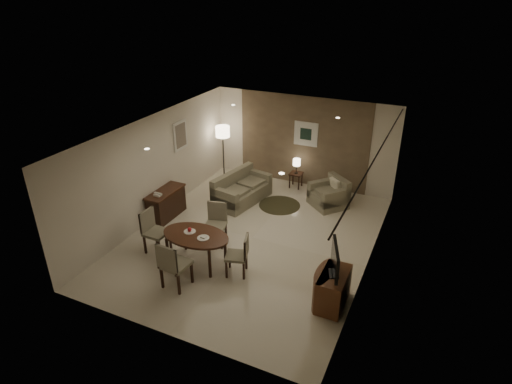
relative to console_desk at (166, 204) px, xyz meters
The scene contains 31 objects.
room_shell 2.70m from the console_desk, ahead, with size 5.50×7.00×2.70m.
taupe_accent 4.39m from the console_desk, 54.45° to the left, with size 3.96×0.03×2.70m, color #77624A.
curtain_wall 5.26m from the console_desk, ahead, with size 0.08×6.70×2.58m, color beige, non-canonical shape.
curtain_rod 5.64m from the console_desk, ahead, with size 0.03×0.03×6.80m, color black.
art_back_frame 4.49m from the console_desk, 53.18° to the left, with size 0.72×0.03×0.72m, color silver.
art_back_canvas 4.48m from the console_desk, 53.06° to the left, with size 0.34×0.01×0.34m, color #192E24.
art_left_frame 1.92m from the console_desk, 100.85° to the left, with size 0.03×0.60×0.80m, color silver.
art_left_canvas 1.91m from the console_desk, 100.16° to the left, with size 0.01×0.46×0.64m, color gray.
downlight_nl 3.12m from the console_desk, 58.80° to the right, with size 0.10×0.10×0.01m, color white.
downlight_nr 4.87m from the console_desk, 24.83° to the right, with size 0.10×0.10×0.01m, color white.
downlight_fl 3.12m from the console_desk, 58.80° to the left, with size 0.10×0.10×0.01m, color white.
downlight_fr 4.87m from the console_desk, 24.83° to the left, with size 0.10×0.10×0.01m, color white.
console_desk is the anchor object (origin of this frame).
telephone 0.52m from the console_desk, 90.00° to the right, with size 0.20×0.14×0.09m, color white, non-canonical shape.
tv_cabinet 5.11m from the console_desk, 17.05° to the right, with size 0.48×0.90×0.70m, color brown, non-canonical shape.
flat_tv 5.14m from the console_desk, 17.12° to the right, with size 0.06×0.88×0.60m, color black, non-canonical shape.
dining_table 2.31m from the console_desk, 38.20° to the right, with size 1.53×0.95×0.71m, color #3F1F14, non-canonical shape.
chair_near 2.94m from the console_desk, 50.60° to the right, with size 0.51×0.51×1.06m, color gray, non-canonical shape.
chair_far 1.90m from the console_desk, 18.04° to the right, with size 0.48×0.48×0.99m, color gray, non-canonical shape.
chair_left 1.62m from the console_desk, 61.85° to the right, with size 0.49×0.49×1.01m, color gray, non-canonical shape.
chair_right 3.12m from the console_desk, 26.91° to the right, with size 0.44×0.44×0.91m, color gray, non-canonical shape.
plate_a 2.17m from the console_desk, 40.13° to the right, with size 0.26×0.26×0.02m, color white.
plate_b 2.54m from the console_desk, 35.99° to the right, with size 0.26×0.26×0.02m, color white.
fruit_apple 2.17m from the console_desk, 40.13° to the right, with size 0.09×0.09×0.09m, color red.
napkin 2.54m from the console_desk, 35.99° to the right, with size 0.12×0.08×0.03m, color white.
round_rug 3.09m from the console_desk, 36.71° to the left, with size 1.15×1.15×0.01m, color #3F3C23.
sofa 2.15m from the console_desk, 49.41° to the left, with size 0.87×1.74×0.82m, color gray, non-canonical shape.
armchair 4.38m from the console_desk, 32.93° to the left, with size 0.89×0.84×0.79m, color gray, non-canonical shape.
side_table 3.98m from the console_desk, 51.89° to the left, with size 0.36×0.36×0.46m, color black, non-canonical shape.
table_lamp 4.00m from the console_desk, 51.89° to the left, with size 0.22×0.22×0.50m, color #FFEAC1, non-canonical shape.
floor_lamp 2.88m from the console_desk, 86.69° to the left, with size 0.43×0.43×1.69m, color #FFE5B7, non-canonical shape.
Camera 1 is at (3.77, -7.97, 5.59)m, focal length 30.00 mm.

